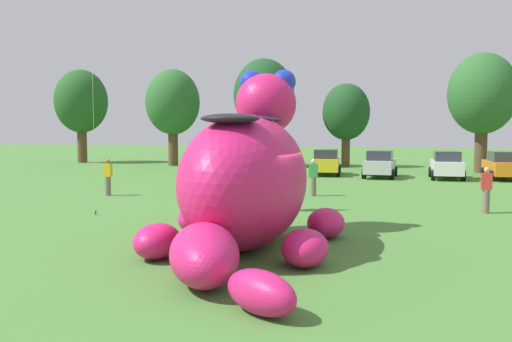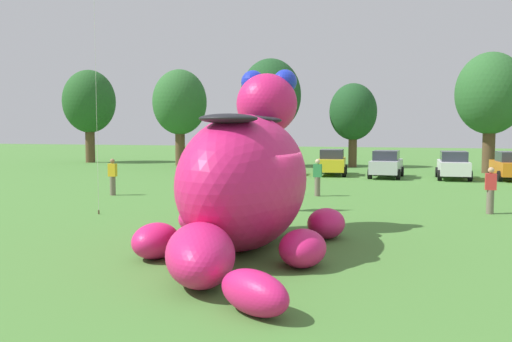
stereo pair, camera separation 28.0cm
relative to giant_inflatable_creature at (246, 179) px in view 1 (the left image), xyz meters
name	(u,v)px [view 1 (the left image)]	position (x,y,z in m)	size (l,w,h in m)	color
ground_plane	(251,250)	(0.21, -0.29, -1.80)	(160.00, 160.00, 0.00)	#4C8438
giant_inflatable_creature	(246,179)	(0.00, 0.00, 0.00)	(5.19, 9.42, 4.91)	#E01E6B
car_black	(215,160)	(-9.10, 23.06, -0.94)	(1.99, 4.13, 1.72)	black
car_red	(270,162)	(-4.89, 22.31, -0.94)	(2.27, 4.26, 1.72)	red
car_yellow	(326,162)	(-1.26, 23.13, -0.94)	(2.25, 4.25, 1.72)	yellow
car_silver	(380,164)	(2.34, 22.17, -0.94)	(2.09, 4.18, 1.72)	#B7BABF
car_white	(447,165)	(6.35, 22.24, -0.94)	(2.01, 4.14, 1.72)	white
car_orange	(503,166)	(9.64, 22.64, -0.94)	(2.16, 4.21, 1.72)	orange
tree_far_left	(81,102)	(-24.67, 30.70, 3.71)	(4.75, 4.75, 8.42)	brown
tree_left	(173,103)	(-14.99, 29.14, 3.45)	(4.52, 4.52, 8.03)	brown
tree_mid_left	(264,96)	(-7.34, 30.00, 3.93)	(4.93, 4.93, 8.75)	brown
tree_centre_left	(346,112)	(-0.84, 31.31, 2.60)	(3.79, 3.79, 6.73)	brown
tree_centre	(482,94)	(8.96, 27.97, 3.69)	(4.72, 4.72, 8.38)	brown
spectator_near_inflatable	(108,177)	(-9.38, 9.07, -0.94)	(0.38, 0.26, 1.71)	#726656
spectator_mid_field	(486,190)	(6.84, 7.96, -0.94)	(0.38, 0.26, 1.71)	#726656
spectator_by_cars	(262,168)	(-3.95, 16.63, -0.94)	(0.38, 0.26, 1.71)	#726656
spectator_wandering	(229,183)	(-3.10, 7.96, -0.94)	(0.38, 0.26, 1.71)	#2D334C
spectator_far_side	(313,178)	(-0.14, 11.43, -0.94)	(0.38, 0.26, 1.71)	#726656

